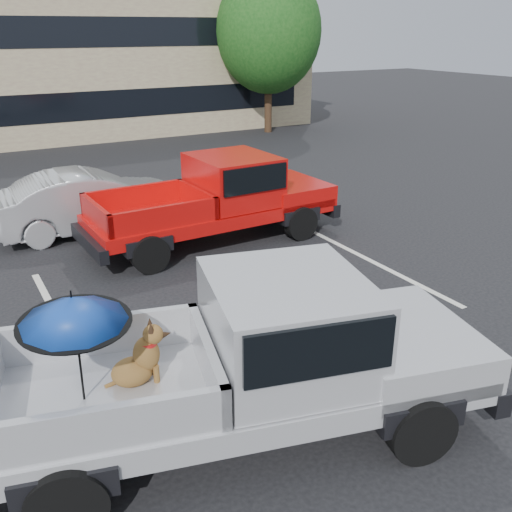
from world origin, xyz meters
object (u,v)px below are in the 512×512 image
object	(u,v)px
tree_right	(269,31)
silver_sedan	(91,201)
silver_pickup	(266,351)
tree_back	(138,26)
red_pickup	(227,195)

from	to	relation	value
tree_right	silver_sedan	size ratio (longest dim) A/B	1.60
silver_pickup	silver_sedan	distance (m)	8.01
silver_pickup	tree_back	bearing A→B (deg)	87.47
silver_pickup	red_pickup	size ratio (longest dim) A/B	1.07
tree_back	silver_sedan	world-z (taller)	tree_back
red_pickup	silver_sedan	size ratio (longest dim) A/B	1.33
silver_sedan	tree_right	bearing A→B (deg)	-46.81
tree_right	red_pickup	xyz separation A→B (m)	(-7.89, -11.49, -3.21)
tree_right	tree_back	xyz separation A→B (m)	(-3.00, 8.00, 0.20)
red_pickup	tree_right	bearing A→B (deg)	53.52
tree_back	silver_pickup	distance (m)	26.78
silver_pickup	silver_sedan	world-z (taller)	silver_pickup
silver_sedan	tree_back	bearing A→B (deg)	-22.14
tree_back	silver_sedan	bearing A→B (deg)	-112.75
silver_sedan	silver_pickup	bearing A→B (deg)	179.72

